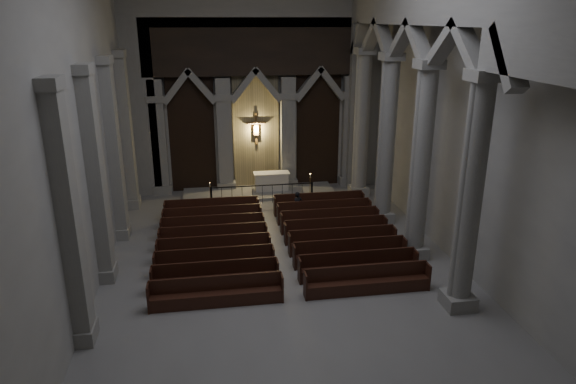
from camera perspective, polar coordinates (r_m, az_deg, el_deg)
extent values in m
plane|color=gray|center=(19.55, 0.08, -10.17)|extent=(24.00, 24.00, 0.00)
cube|color=#A19E96|center=(29.23, -3.72, 11.93)|extent=(14.00, 0.10, 12.00)
cube|color=#A19E96|center=(6.58, 17.42, -13.93)|extent=(14.00, 0.10, 12.00)
cube|color=#A19E96|center=(17.77, -22.94, 6.06)|extent=(0.10, 24.00, 12.00)
cube|color=#A19E96|center=(19.79, 20.72, 7.50)|extent=(0.10, 24.00, 12.00)
cube|color=gray|center=(29.20, -14.17, 5.82)|extent=(0.80, 0.50, 6.40)
cube|color=gray|center=(29.97, -13.73, 0.32)|extent=(1.05, 0.70, 0.50)
cube|color=gray|center=(28.81, -14.51, 9.98)|extent=(1.00, 0.65, 0.35)
cube|color=gray|center=(29.09, -7.06, 6.20)|extent=(0.80, 0.50, 6.40)
cube|color=gray|center=(29.86, -6.84, 0.67)|extent=(1.05, 0.70, 0.50)
cube|color=gray|center=(28.70, -7.23, 10.39)|extent=(1.00, 0.65, 0.35)
cube|color=gray|center=(29.42, 0.00, 6.48)|extent=(0.80, 0.50, 6.40)
cube|color=gray|center=(30.19, 0.00, 1.01)|extent=(1.05, 0.70, 0.50)
cube|color=gray|center=(29.04, 0.00, 10.63)|extent=(1.00, 0.65, 0.35)
cube|color=gray|center=(30.19, 6.81, 6.67)|extent=(0.80, 0.50, 6.40)
cube|color=gray|center=(30.93, 6.60, 1.32)|extent=(1.05, 0.70, 0.50)
cube|color=gray|center=(29.81, 6.97, 10.71)|extent=(1.00, 0.65, 0.35)
cube|color=black|center=(29.37, -10.65, 6.74)|extent=(2.60, 0.15, 7.00)
cube|color=#8F815C|center=(29.48, -3.59, 7.07)|extent=(2.60, 0.15, 7.00)
cube|color=black|center=(30.03, 3.32, 7.29)|extent=(2.60, 0.15, 7.00)
cube|color=black|center=(28.56, -3.71, 15.80)|extent=(12.00, 0.50, 3.00)
cube|color=gray|center=(29.03, -15.96, 8.22)|extent=(1.60, 0.50, 9.00)
cube|color=gray|center=(30.17, 8.39, 9.11)|extent=(1.60, 0.50, 9.00)
plane|color=#E3CA66|center=(29.45, -3.59, 7.06)|extent=(1.50, 0.00, 1.50)
cube|color=brown|center=(29.36, -3.57, 7.02)|extent=(0.13, 0.08, 1.80)
cube|color=brown|center=(29.29, -3.58, 7.69)|extent=(1.10, 0.08, 0.13)
cube|color=tan|center=(29.31, -3.55, 6.90)|extent=(0.26, 0.10, 0.60)
sphere|color=tan|center=(29.23, -3.57, 7.67)|extent=(0.17, 0.17, 0.17)
cylinder|color=tan|center=(29.22, -4.08, 7.59)|extent=(0.45, 0.08, 0.08)
cylinder|color=tan|center=(29.27, -3.06, 7.63)|extent=(0.45, 0.08, 0.08)
cube|color=gray|center=(29.13, 7.83, 0.16)|extent=(1.00, 1.00, 0.50)
cylinder|color=gray|center=(28.17, 8.16, 7.41)|extent=(0.70, 0.70, 7.50)
cube|color=gray|center=(27.69, 8.54, 15.24)|extent=(0.95, 0.95, 0.35)
cube|color=gray|center=(25.57, 10.37, -2.67)|extent=(1.00, 1.00, 0.50)
cylinder|color=gray|center=(24.47, 10.88, 5.54)|extent=(0.70, 0.70, 7.50)
cube|color=gray|center=(23.91, 11.46, 14.55)|extent=(0.95, 0.95, 0.35)
cube|color=gray|center=(22.15, 13.73, -6.38)|extent=(1.00, 1.00, 0.50)
cylinder|color=gray|center=(20.87, 14.52, 2.99)|extent=(0.70, 0.70, 7.50)
cube|color=gray|center=(20.21, 15.42, 13.55)|extent=(0.95, 0.95, 0.35)
cube|color=gray|center=(18.96, 18.35, -11.35)|extent=(1.00, 1.00, 0.50)
cylinder|color=gray|center=(17.45, 19.60, -0.59)|extent=(0.70, 0.70, 7.50)
cube|color=gray|center=(16.65, 21.06, 12.01)|extent=(0.95, 0.95, 0.35)
cube|color=gray|center=(29.86, 7.15, 9.26)|extent=(0.55, 1.20, 9.20)
cube|color=gray|center=(28.24, -16.73, -1.09)|extent=(0.60, 1.00, 0.50)
cube|color=gray|center=(27.25, -17.47, 6.35)|extent=(0.50, 0.80, 7.50)
cube|color=gray|center=(26.75, -18.29, 14.41)|extent=(0.60, 1.00, 0.35)
cube|color=gray|center=(24.55, -17.85, -4.22)|extent=(0.60, 1.00, 0.50)
cube|color=gray|center=(23.40, -18.75, 4.27)|extent=(0.50, 0.80, 7.50)
cube|color=gray|center=(22.81, -19.78, 13.66)|extent=(0.60, 1.00, 0.35)
cube|color=gray|center=(20.96, -19.36, -8.45)|extent=(0.60, 1.00, 0.50)
cube|color=gray|center=(19.61, -20.53, 1.38)|extent=(0.50, 0.80, 7.50)
cube|color=gray|center=(18.90, -21.88, 12.58)|extent=(0.60, 1.00, 0.35)
cube|color=gray|center=(17.56, -21.55, -14.35)|extent=(0.60, 1.00, 0.50)
cube|color=gray|center=(15.91, -23.14, -2.88)|extent=(0.50, 0.80, 7.50)
cube|color=gray|center=(15.03, -25.03, 10.91)|extent=(0.60, 1.00, 0.35)
cube|color=gray|center=(29.18, -3.22, -0.03)|extent=(8.50, 2.60, 0.15)
cube|color=silver|center=(29.19, -1.85, 1.17)|extent=(1.87, 0.73, 0.98)
cube|color=white|center=(29.04, -1.86, 2.14)|extent=(2.02, 0.81, 0.04)
cube|color=black|center=(27.28, -2.88, 0.74)|extent=(5.40, 0.05, 0.05)
cube|color=black|center=(27.30, -8.50, -0.52)|extent=(0.09, 0.09, 1.08)
cube|color=black|center=(27.83, 2.66, 0.06)|extent=(0.09, 0.09, 1.08)
cylinder|color=black|center=(27.32, -7.37, -0.52)|extent=(0.02, 0.02, 0.99)
cylinder|color=black|center=(27.33, -6.24, -0.46)|extent=(0.02, 0.02, 0.99)
cylinder|color=black|center=(27.36, -5.11, -0.41)|extent=(0.02, 0.02, 0.99)
cylinder|color=black|center=(27.40, -3.99, -0.35)|extent=(0.02, 0.02, 0.99)
cylinder|color=black|center=(27.45, -2.86, -0.29)|extent=(0.02, 0.02, 0.99)
cylinder|color=black|center=(27.51, -1.75, -0.23)|extent=(0.02, 0.02, 0.99)
cylinder|color=black|center=(27.57, -0.63, -0.18)|extent=(0.02, 0.02, 0.99)
cylinder|color=black|center=(27.65, 0.47, -0.12)|extent=(0.02, 0.02, 0.99)
cylinder|color=black|center=(27.74, 1.57, -0.06)|extent=(0.02, 0.02, 0.99)
cylinder|color=#AB8234|center=(27.53, -8.57, -1.50)|extent=(0.22, 0.22, 0.05)
cylinder|color=#AB8234|center=(27.35, -8.62, -0.44)|extent=(0.03, 0.03, 1.07)
cylinder|color=#AB8234|center=(27.18, -8.68, 0.63)|extent=(0.11, 0.11, 0.02)
cylinder|color=#F4E9CD|center=(27.15, -8.69, 0.82)|extent=(0.04, 0.04, 0.19)
sphere|color=#FFC059|center=(27.12, -8.70, 1.05)|extent=(0.04, 0.04, 0.04)
cylinder|color=#AB8234|center=(28.60, 2.45, -0.51)|extent=(0.23, 0.23, 0.05)
cylinder|color=#AB8234|center=(28.43, 2.47, 0.55)|extent=(0.03, 0.03, 1.11)
cylinder|color=#AB8234|center=(28.26, 2.48, 1.62)|extent=(0.12, 0.12, 0.02)
cylinder|color=#F4E9CD|center=(28.23, 2.49, 1.81)|extent=(0.05, 0.05, 0.19)
sphere|color=#FFC059|center=(28.19, 2.49, 2.04)|extent=(0.04, 0.04, 0.04)
cube|color=black|center=(25.69, -8.41, -2.47)|extent=(4.56, 0.43, 0.49)
cube|color=black|center=(25.70, -8.47, -1.23)|extent=(4.56, 0.08, 0.54)
cube|color=black|center=(25.70, -13.52, -2.21)|extent=(0.07, 0.49, 0.98)
cube|color=black|center=(25.70, -3.34, -1.69)|extent=(0.07, 0.49, 0.98)
cube|color=black|center=(26.25, 3.46, -1.82)|extent=(4.56, 0.43, 0.49)
cube|color=black|center=(26.26, 3.38, -0.61)|extent=(4.56, 0.08, 0.54)
cube|color=black|center=(25.79, -1.49, -1.59)|extent=(0.07, 0.49, 0.98)
cube|color=black|center=(26.73, 8.25, -1.04)|extent=(0.07, 0.49, 0.98)
cube|color=black|center=(24.60, -8.35, -3.44)|extent=(4.56, 0.43, 0.49)
cube|color=black|center=(24.60, -8.42, -2.15)|extent=(4.56, 0.08, 0.54)
cube|color=black|center=(24.61, -13.70, -3.17)|extent=(0.07, 0.49, 0.98)
cube|color=black|center=(24.62, -3.06, -2.63)|extent=(0.07, 0.49, 0.98)
cube|color=black|center=(25.19, 4.02, -2.74)|extent=(4.56, 0.43, 0.49)
cube|color=black|center=(25.19, 3.95, -1.48)|extent=(4.56, 0.08, 0.54)
cube|color=black|center=(24.71, -1.13, -2.52)|extent=(0.07, 0.49, 0.98)
cube|color=black|center=(25.69, 9.01, -1.91)|extent=(0.07, 0.49, 0.98)
cube|color=black|center=(23.52, -8.30, -4.51)|extent=(4.56, 0.43, 0.49)
cube|color=black|center=(23.51, -8.37, -3.16)|extent=(4.56, 0.08, 0.54)
cube|color=black|center=(23.53, -13.90, -4.22)|extent=(0.07, 0.49, 0.98)
cube|color=black|center=(23.54, -2.76, -3.66)|extent=(0.07, 0.49, 0.98)
cube|color=black|center=(24.13, 4.64, -3.74)|extent=(4.56, 0.43, 0.49)
cube|color=black|center=(24.13, 4.56, -2.43)|extent=(4.56, 0.08, 0.54)
cube|color=black|center=(23.63, -0.74, -3.54)|extent=(0.07, 0.49, 0.98)
cube|color=black|center=(24.66, 9.83, -2.86)|extent=(0.07, 0.49, 0.98)
cube|color=black|center=(22.45, -8.24, -5.68)|extent=(4.56, 0.43, 0.49)
cube|color=black|center=(22.43, -8.31, -4.26)|extent=(4.56, 0.08, 0.54)
cube|color=black|center=(22.46, -14.11, -5.37)|extent=(0.07, 0.49, 0.98)
cube|color=black|center=(22.47, -2.43, -4.78)|extent=(0.07, 0.49, 0.98)
cube|color=black|center=(23.09, 5.32, -4.84)|extent=(4.56, 0.43, 0.49)
cube|color=black|center=(23.07, 5.23, -3.46)|extent=(4.56, 0.08, 0.54)
cube|color=black|center=(22.57, -0.31, -4.65)|extent=(0.07, 0.49, 0.98)
cube|color=black|center=(23.64, 10.72, -3.88)|extent=(0.07, 0.49, 0.98)
cube|color=black|center=(21.39, -8.17, -6.96)|extent=(4.56, 0.43, 0.49)
cube|color=black|center=(21.36, -8.25, -5.47)|extent=(4.56, 0.08, 0.54)
cube|color=black|center=(21.40, -14.35, -6.64)|extent=(0.07, 0.49, 0.98)
cube|color=black|center=(21.41, -2.06, -6.02)|extent=(0.07, 0.49, 0.98)
cube|color=black|center=(22.06, 6.06, -6.03)|extent=(4.56, 0.43, 0.49)
cube|color=black|center=(22.03, 5.97, -4.59)|extent=(4.56, 0.08, 0.54)
cube|color=black|center=(21.51, 0.17, -5.88)|extent=(0.07, 0.49, 0.98)
cube|color=black|center=(22.63, 11.69, -5.00)|extent=(0.07, 0.49, 0.98)
cube|color=black|center=(20.34, -8.10, -8.38)|extent=(4.56, 0.43, 0.49)
cube|color=black|center=(20.30, -8.18, -6.82)|extent=(4.56, 0.08, 0.54)
cube|color=black|center=(20.36, -14.62, -8.04)|extent=(0.07, 0.49, 0.98)
cube|color=black|center=(20.36, -1.65, -7.38)|extent=(0.07, 0.49, 0.98)
cube|color=black|center=(21.05, 6.88, -7.34)|extent=(4.56, 0.43, 0.49)
cube|color=black|center=(21.01, 6.78, -5.84)|extent=(4.56, 0.08, 0.54)
cube|color=black|center=(20.47, 0.70, -7.22)|extent=(0.07, 0.49, 0.98)
cube|color=black|center=(21.64, 12.76, -6.22)|extent=(0.07, 0.49, 0.98)
cube|color=black|center=(19.30, -8.01, -9.95)|extent=(4.56, 0.43, 0.49)
cube|color=black|center=(19.25, -8.10, -8.31)|extent=(4.56, 0.08, 0.54)
cube|color=black|center=(19.32, -14.91, -9.59)|extent=(0.07, 0.49, 0.98)
cube|color=black|center=(19.32, -1.19, -8.90)|extent=(0.07, 0.49, 0.98)
cube|color=black|center=(20.05, 7.78, -8.79)|extent=(4.56, 0.43, 0.49)
cube|color=black|center=(19.99, 7.68, -7.21)|extent=(4.56, 0.08, 0.54)
cube|color=black|center=(19.44, 1.28, -8.72)|extent=(0.07, 0.49, 0.98)
cube|color=black|center=(20.67, 13.94, -7.55)|extent=(0.07, 0.49, 0.98)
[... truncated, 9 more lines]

